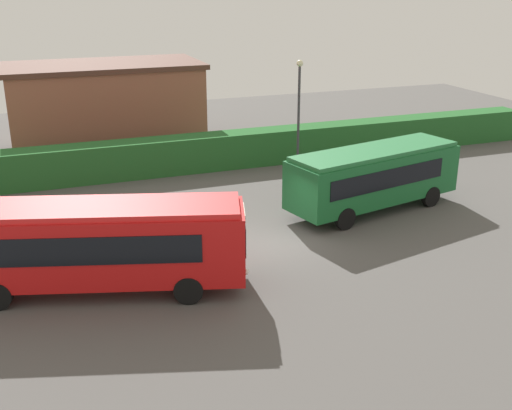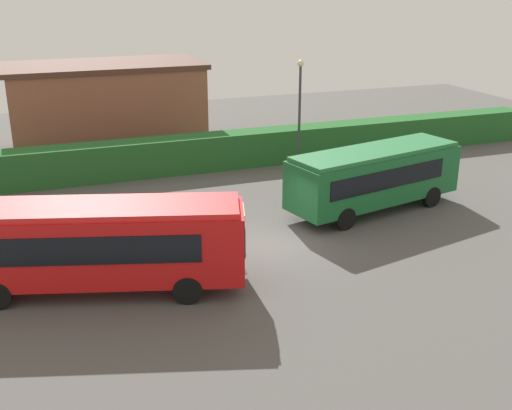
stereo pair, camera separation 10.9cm
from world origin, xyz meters
The scene contains 9 objects.
ground_plane centered at (0.00, 0.00, 0.00)m, with size 64.00×64.00×0.00m, color #514F4C.
bus_red centered at (-7.30, -1.81, 1.84)m, with size 10.47×5.37×3.20m.
bus_green centered at (5.89, 1.99, 1.73)m, with size 9.05×4.38×2.98m.
person_left centered at (4.77, 4.84, 0.87)m, with size 0.32×0.51×1.67m.
person_center centered at (6.24, 5.17, 1.00)m, with size 0.56×0.48×1.89m.
hedge_row centered at (0.00, 11.28, 0.99)m, with size 44.00×1.65×1.98m, color #235D26.
depot_building centered at (-4.11, 18.14, 2.70)m, with size 12.05×6.29×5.38m.
traffic_cone centered at (11.42, 5.28, 0.30)m, with size 0.36×0.36×0.60m, color orange.
lamppost centered at (5.11, 8.89, 3.84)m, with size 0.36×0.36×6.24m.
Camera 1 is at (-9.21, -22.50, 10.49)m, focal length 44.47 mm.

